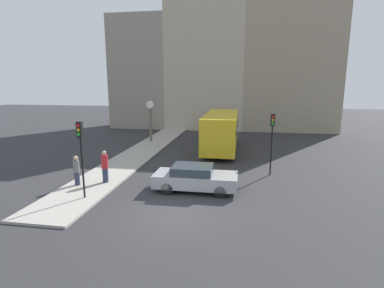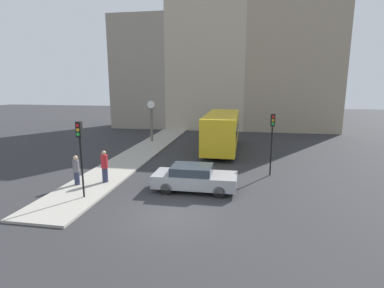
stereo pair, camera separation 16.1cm
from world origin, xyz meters
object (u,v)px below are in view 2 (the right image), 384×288
(street_clock, at_px, (151,120))
(pedestrian_red_top, at_px, (105,166))
(sedan_car, at_px, (194,178))
(pedestrian_grey_jacket, at_px, (76,170))
(traffic_light_near, at_px, (80,144))
(bus_distant, at_px, (222,130))
(traffic_light_far, at_px, (272,132))

(street_clock, bearing_deg, pedestrian_red_top, -84.76)
(sedan_car, bearing_deg, pedestrian_grey_jacket, -175.46)
(traffic_light_near, distance_m, pedestrian_grey_jacket, 2.83)
(bus_distant, xyz_separation_m, pedestrian_grey_jacket, (-7.19, -10.65, -0.83))
(bus_distant, bearing_deg, traffic_light_far, -61.86)
(traffic_light_far, xyz_separation_m, pedestrian_red_top, (-9.40, -3.32, -1.72))
(street_clock, height_order, pedestrian_grey_jacket, street_clock)
(traffic_light_near, bearing_deg, bus_distant, 64.61)
(traffic_light_far, relative_size, pedestrian_red_top, 2.11)
(sedan_car, xyz_separation_m, pedestrian_grey_jacket, (-6.53, -0.52, 0.25))
(sedan_car, height_order, pedestrian_grey_jacket, pedestrian_grey_jacket)
(traffic_light_near, relative_size, street_clock, 0.95)
(traffic_light_far, height_order, street_clock, street_clock)
(bus_distant, bearing_deg, traffic_light_near, -115.39)
(traffic_light_near, xyz_separation_m, street_clock, (-1.14, 14.70, -0.64))
(bus_distant, bearing_deg, pedestrian_red_top, -120.49)
(bus_distant, distance_m, street_clock, 7.39)
(sedan_car, relative_size, street_clock, 1.12)
(sedan_car, height_order, traffic_light_near, traffic_light_near)
(traffic_light_far, distance_m, street_clock, 13.88)
(traffic_light_near, distance_m, pedestrian_red_top, 2.96)
(traffic_light_near, relative_size, pedestrian_red_top, 2.06)
(traffic_light_far, xyz_separation_m, street_clock, (-10.53, 9.02, -0.58))
(traffic_light_far, height_order, pedestrian_grey_jacket, traffic_light_far)
(street_clock, relative_size, pedestrian_red_top, 2.16)
(sedan_car, xyz_separation_m, pedestrian_red_top, (-5.19, 0.18, 0.33))
(traffic_light_near, xyz_separation_m, pedestrian_grey_jacket, (-1.34, 1.67, -1.86))
(bus_distant, distance_m, pedestrian_red_top, 11.57)
(bus_distant, xyz_separation_m, street_clock, (-6.99, 2.39, 0.39))
(bus_distant, height_order, pedestrian_red_top, bus_distant)
(pedestrian_red_top, xyz_separation_m, pedestrian_grey_jacket, (-1.33, -0.70, -0.08))
(bus_distant, relative_size, street_clock, 2.26)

